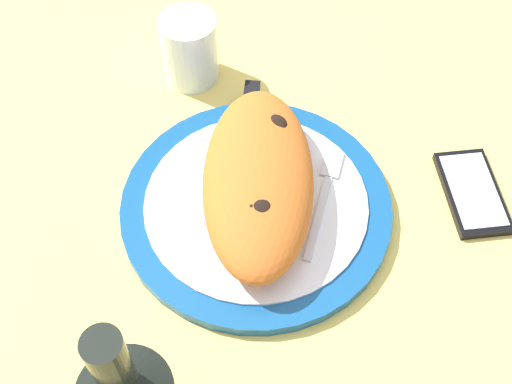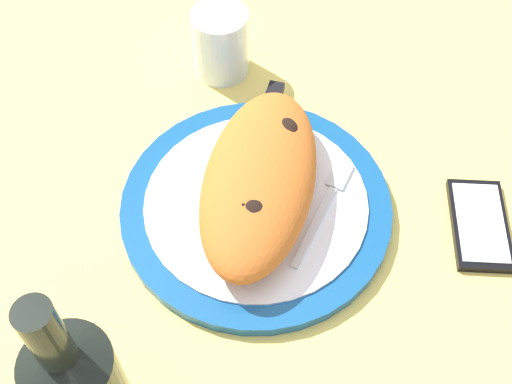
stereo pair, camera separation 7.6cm
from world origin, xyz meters
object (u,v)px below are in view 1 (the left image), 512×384
Objects in this scene: calzone at (261,180)px; smartphone at (472,192)px; water_glass at (190,53)px; plate at (256,207)px; knife at (247,131)px; fork at (325,192)px.

calzone is 25.91cm from smartphone.
calzone is 23.71cm from water_glass.
water_glass is (17.87, 15.54, -1.16)cm from calzone.
plate is 1.09× the size of calzone.
knife is at bearing 27.68° from calzone.
fork reaches higher than smartphone.
water_glass is at bearing 56.40° from fork.
water_glass is at bearing 41.01° from calzone.
knife is at bearing 24.16° from plate.
knife reaches higher than fork.
plate is at bearing -155.84° from knife.
knife is at bearing 91.45° from smartphone.
calzone is 1.85× the size of fork.
water_glass is at bearing 77.79° from smartphone.
fork is 17.98cm from smartphone.
smartphone is 1.44× the size of water_glass.
calzone is 8.20cm from fork.
water_glass reaches higher than calzone.
plate is 8.25cm from fork.
plate is 4.44cm from calzone.
fork is at bearing -63.13° from plate.
plate is 24.30cm from water_glass.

